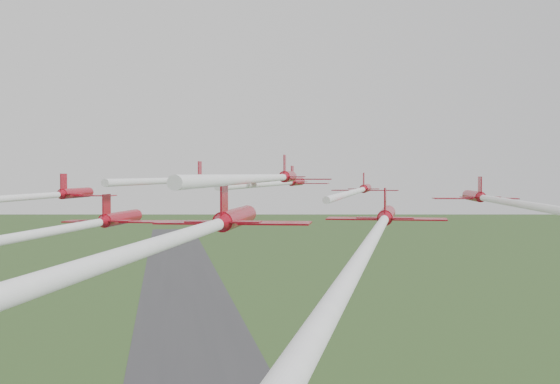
{
  "coord_description": "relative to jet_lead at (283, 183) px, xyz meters",
  "views": [
    {
      "loc": [
        -8.97,
        -89.34,
        52.15
      ],
      "look_at": [
        4.62,
        1.33,
        50.0
      ],
      "focal_mm": 50.0,
      "sensor_mm": 36.0,
      "label": 1
    }
  ],
  "objects": [
    {
      "name": "jet_row2_right",
      "position": [
        6.53,
        -14.64,
        -0.74
      ],
      "size": [
        18.69,
        48.48,
        2.56
      ],
      "rotation": [
        0.0,
        0.0,
        -0.32
      ],
      "color": "#9F0B1B"
    },
    {
      "name": "runway",
      "position": [
        -6.73,
        187.69,
        -50.97
      ],
      "size": [
        38.0,
        900.0,
        0.04
      ],
      "primitive_type": "cube",
      "color": "#353538",
      "rests_on": "ground"
    },
    {
      "name": "jet_row3_right",
      "position": [
        12.38,
        -40.83,
        -1.14
      ],
      "size": [
        16.81,
        59.56,
        2.54
      ],
      "rotation": [
        0.0,
        0.0,
        -0.23
      ],
      "color": "#9F0B1B"
    },
    {
      "name": "jet_row4_right",
      "position": [
        -3.09,
        -56.63,
        -2.27
      ],
      "size": [
        24.87,
        66.92,
        2.92
      ],
      "rotation": [
        0.0,
        0.0,
        -0.32
      ],
      "color": "#9F0B1B"
    },
    {
      "name": "jet_trail_solo",
      "position": [
        -13.84,
        -61.88,
        -1.69
      ],
      "size": [
        16.73,
        49.27,
        2.94
      ],
      "rotation": [
        0.0,
        0.0,
        -0.27
      ],
      "color": "#9F0B1B"
    },
    {
      "name": "jet_lead",
      "position": [
        0.0,
        0.0,
        0.0
      ],
      "size": [
        19.57,
        50.36,
        2.87
      ],
      "rotation": [
        0.0,
        0.0,
        -0.32
      ],
      "color": "#9F0B1B"
    },
    {
      "name": "jet_row3_mid",
      "position": [
        -5.97,
        -33.41,
        0.83
      ],
      "size": [
        17.67,
        57.32,
        2.81
      ],
      "rotation": [
        0.0,
        0.0,
        -0.24
      ],
      "color": "#9F0B1B"
    },
    {
      "name": "jet_row4_left",
      "position": [
        -23.31,
        -44.22,
        -2.87
      ],
      "size": [
        19.08,
        59.48,
        2.86
      ],
      "rotation": [
        0.0,
        0.0,
        -0.26
      ],
      "color": "#9F0B1B"
    },
    {
      "name": "jet_row2_left",
      "position": [
        -12.59,
        -10.85,
        0.48
      ],
      "size": [
        14.77,
        44.33,
        2.77
      ],
      "rotation": [
        0.0,
        0.0,
        -0.25
      ],
      "color": "#9F0B1B"
    },
    {
      "name": "jet_row3_left",
      "position": [
        -29.04,
        -32.8,
        -0.93
      ],
      "size": [
        18.34,
        64.64,
        2.64
      ],
      "rotation": [
        0.0,
        0.0,
        -0.23
      ],
      "color": "#9F0B1B"
    }
  ]
}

